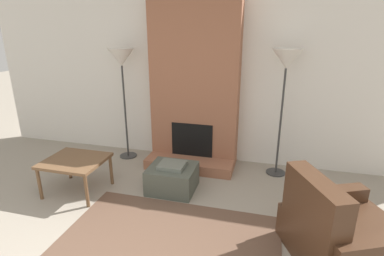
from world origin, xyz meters
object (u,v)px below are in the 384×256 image
Objects in this scene: ottoman at (172,178)px; armchair at (339,236)px; side_table at (75,163)px; floor_lamp_right at (286,64)px; floor_lamp_left at (121,62)px.

armchair is (1.94, -0.83, 0.08)m from ottoman.
armchair reaches higher than ottoman.
armchair is 3.21m from side_table.
floor_lamp_left is at bearing 180.00° from floor_lamp_right.
armchair is 2.27m from floor_lamp_right.
floor_lamp_left is (-3.04, 1.71, 1.35)m from armchair.
floor_lamp_left is (0.13, 1.25, 1.19)m from side_table.
floor_lamp_right reaches higher than ottoman.
side_table is 1.73m from floor_lamp_left.
floor_lamp_left is 0.98× the size of floor_lamp_right.
armchair is 1.68× the size of side_table.
floor_lamp_right is at bearing -6.53° from armchair.
ottoman is at bearing -38.51° from floor_lamp_left.
floor_lamp_left is at bearing 141.49° from ottoman.
floor_lamp_left is 2.48m from floor_lamp_right.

